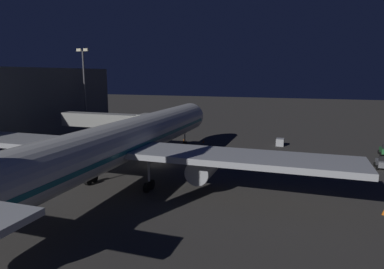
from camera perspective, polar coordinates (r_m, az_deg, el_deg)
ground_plane at (r=54.34m, az=-5.91°, el=-4.99°), size 320.00×320.00×0.00m
airliner_at_gate at (r=43.45m, az=-12.08°, el=-1.43°), size 57.40×61.19×20.27m
jet_bridge at (r=63.03m, az=-12.70°, el=2.23°), size 19.47×3.40×7.25m
apron_floodlight_mast at (r=80.34m, az=-17.78°, el=7.72°), size 2.90×0.50×19.79m
baggage_tug_spare at (r=58.97m, az=29.60°, el=-4.31°), size 1.86×2.74×1.95m
baggage_container_mid_row at (r=69.63m, az=14.73°, el=-1.27°), size 1.50×1.85×1.47m
traffic_cone_nose_port at (r=70.53m, az=1.96°, el=-1.17°), size 0.36×0.36×0.55m
traffic_cone_nose_starboard at (r=71.88m, az=-1.41°, el=-0.95°), size 0.36×0.36×0.55m
traffic_cone_wingtip_svc_side at (r=40.38m, az=29.79°, el=-11.40°), size 0.36×0.36×0.55m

